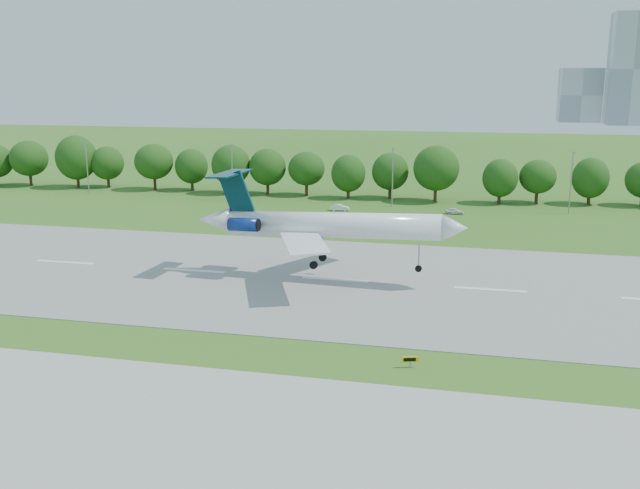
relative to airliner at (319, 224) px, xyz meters
The scene contains 9 objects.
ground 34.35m from the airliner, 48.50° to the right, with size 600.00×600.00×0.00m, color #2D5917.
runway 23.44m from the airliner, ahead, with size 400.00×45.00×0.08m, color gray.
taxiway 49.07m from the airliner, 62.74° to the right, with size 400.00×23.00×0.08m, color #ADADA8.
tree_line 70.50m from the airliner, 71.63° to the left, with size 288.40×8.40×10.40m.
light_poles 60.22m from the airliner, 70.89° to the left, with size 175.90×0.25×12.19m.
airliner is the anchor object (origin of this frame).
taxi_sign_left 31.74m from the airliner, 61.02° to the right, with size 1.53×0.65×1.09m.
service_vehicle_a 50.76m from the airliner, 98.49° to the left, with size 1.35×3.88×1.28m, color white.
service_vehicle_b 53.95m from the airliner, 73.43° to the left, with size 1.44×3.58×1.22m, color silver.
Camera 1 is at (-1.29, -63.72, 26.04)m, focal length 40.00 mm.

